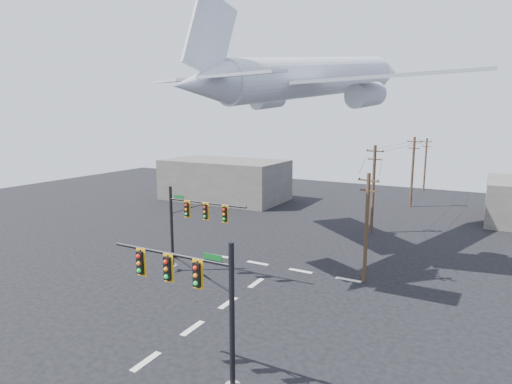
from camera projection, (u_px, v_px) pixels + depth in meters
The scene contains 11 objects.
ground at pixel (193, 328), 25.57m from camera, with size 120.00×120.00×0.00m, color black.
lane_markings at pixel (238, 296), 30.19m from camera, with size 14.00×21.20×0.01m.
signal_mast_near at pixel (199, 304), 19.48m from camera, with size 7.10×0.79×7.21m.
signal_mast_far at pixel (189, 226), 33.50m from camera, with size 7.30×0.77×7.03m.
utility_pole_a at pixel (367, 226), 32.05m from camera, with size 1.65×0.54×8.40m.
utility_pole_b at pixel (373, 188), 45.67m from camera, with size 1.92×0.45×9.51m.
utility_pole_c at pixel (413, 171), 58.98m from camera, with size 1.98×0.53×9.73m.
utility_pole_d at pixel (425, 163), 72.40m from camera, with size 1.74×0.81×8.87m.
power_lines at pixel (401, 149), 51.85m from camera, with size 4.52×45.81×0.64m.
airliner at pixel (315, 78), 38.08m from camera, with size 28.79×30.97×8.15m.
building_left at pixel (225, 180), 64.72m from camera, with size 18.00×10.00×6.00m, color #605C55.
Camera 1 is at (14.63, -19.08, 12.52)m, focal length 30.00 mm.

